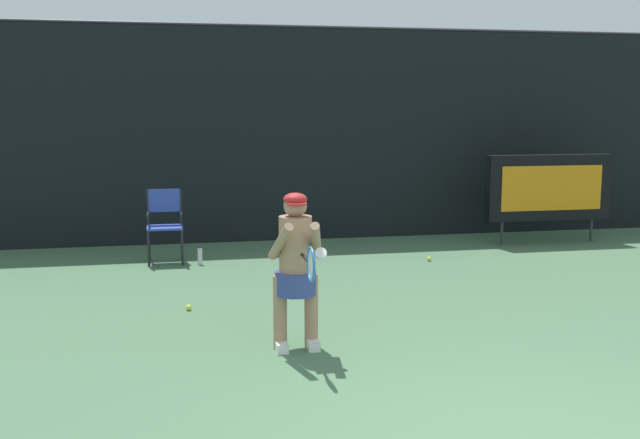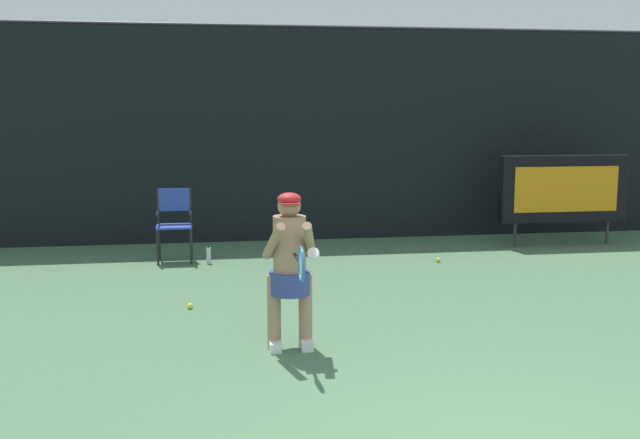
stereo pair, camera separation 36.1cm
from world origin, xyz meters
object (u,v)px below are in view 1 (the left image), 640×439
at_px(tennis_racket, 310,264).
at_px(tennis_ball_spare, 189,308).
at_px(scoreboard, 549,188).
at_px(tennis_player, 296,264).
at_px(umpire_chair, 165,221).
at_px(water_bottle, 200,256).
at_px(tennis_ball_loose, 429,259).

relative_size(tennis_racket, tennis_ball_spare, 8.85).
distance_m(tennis_racket, tennis_ball_spare, 2.54).
xyz_separation_m(scoreboard, tennis_player, (-5.11, -4.67, -0.13)).
relative_size(umpire_chair, tennis_racket, 1.79).
distance_m(tennis_player, tennis_ball_spare, 2.00).
distance_m(water_bottle, tennis_player, 4.18).
bearing_deg(tennis_ball_spare, umpire_chair, 95.30).
bearing_deg(tennis_racket, scoreboard, 60.17).
bearing_deg(water_bottle, tennis_player, -79.69).
bearing_deg(tennis_racket, water_bottle, 113.50).
relative_size(tennis_player, tennis_ball_spare, 21.93).
height_order(umpire_chair, tennis_ball_spare, umpire_chair).
xyz_separation_m(tennis_player, tennis_racket, (0.03, -0.60, 0.13)).
bearing_deg(tennis_racket, tennis_player, 106.76).
bearing_deg(tennis_ball_loose, tennis_racket, -121.73).
distance_m(scoreboard, tennis_ball_spare, 6.89).
bearing_deg(tennis_player, umpire_chair, 105.81).
relative_size(scoreboard, tennis_racket, 3.65).
height_order(water_bottle, tennis_ball_spare, water_bottle).
distance_m(scoreboard, water_bottle, 5.94).
bearing_deg(tennis_ball_loose, water_bottle, 172.81).
distance_m(scoreboard, tennis_player, 6.92).
bearing_deg(tennis_ball_loose, scoreboard, 22.77).
bearing_deg(tennis_racket, tennis_ball_loose, 72.45).
bearing_deg(scoreboard, tennis_ball_loose, -157.23).
relative_size(water_bottle, tennis_ball_loose, 3.90).
height_order(tennis_racket, tennis_ball_spare, tennis_racket).
distance_m(umpire_chair, tennis_ball_spare, 2.85).
height_order(scoreboard, umpire_chair, scoreboard).
bearing_deg(tennis_ball_loose, umpire_chair, 169.67).
xyz_separation_m(umpire_chair, tennis_ball_spare, (0.26, -2.77, -0.58)).
relative_size(water_bottle, tennis_player, 0.18).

